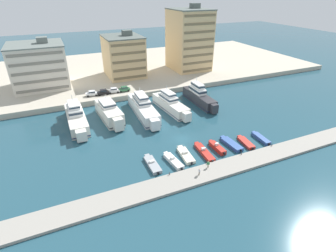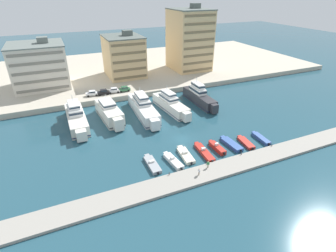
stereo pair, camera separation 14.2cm
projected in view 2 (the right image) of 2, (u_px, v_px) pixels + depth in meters
ground_plane at (182, 139)px, 67.66m from camera, size 400.00×400.00×0.00m
quay_promenade at (118, 70)px, 120.67m from camera, size 180.00×70.00×1.82m
pier_dock at (213, 171)px, 55.44m from camera, size 120.00×5.27×0.57m
yacht_ivory_far_left at (76, 117)px, 73.86m from camera, size 4.84×21.07×7.99m
yacht_ivory_left at (109, 112)px, 76.78m from camera, size 5.78×18.01×7.11m
yacht_white_mid_left at (143, 108)px, 79.63m from camera, size 5.43×23.05×7.91m
yacht_ivory_center_left at (171, 104)px, 82.54m from camera, size 5.77×20.10×7.60m
yacht_charcoal_center at (199, 96)px, 87.54m from camera, size 3.76×19.67×8.38m
motorboat_grey_far_left at (152, 164)px, 57.44m from camera, size 2.09×7.52×1.18m
motorboat_white_left at (173, 161)px, 58.45m from camera, size 2.47×7.32×1.37m
motorboat_cream_mid_left at (185, 155)px, 60.61m from camera, size 2.73×7.60×1.23m
motorboat_red_center_left at (204, 152)px, 61.61m from camera, size 2.26×8.66×1.36m
motorboat_red_center at (217, 147)px, 63.09m from camera, size 1.58×6.35×1.66m
motorboat_blue_center_right at (231, 144)px, 64.77m from camera, size 2.42×7.63×0.88m
motorboat_red_mid_right at (246, 143)px, 65.49m from camera, size 2.52×6.53×0.81m
motorboat_blue_right at (261, 138)px, 67.12m from camera, size 1.97×6.77×0.89m
car_white_far_left at (92, 93)px, 89.15m from camera, size 4.23×2.19×1.80m
car_black_left at (103, 92)px, 90.19m from camera, size 4.15×2.03×1.80m
car_white_mid_left at (114, 90)px, 91.71m from camera, size 4.24×2.21×1.80m
car_green_center_left at (124, 89)px, 92.92m from camera, size 4.11×1.94×1.80m
apartment_block_far_left at (39, 65)px, 94.92m from camera, size 18.76×17.63×17.50m
apartment_block_left at (124, 56)px, 106.59m from camera, size 14.52×17.16×17.96m
apartment_block_mid_left at (189, 40)px, 113.80m from camera, size 15.41×17.66×27.04m
pedestrian_near_edge at (208, 164)px, 55.69m from camera, size 0.57×0.38×1.60m
pedestrian_mid_deck at (199, 171)px, 53.49m from camera, size 0.24×0.62×1.59m
bollard_west at (169, 173)px, 53.82m from camera, size 0.20×0.20×0.61m
bollard_west_mid at (207, 163)px, 57.06m from camera, size 0.20×0.20×0.61m
bollard_east_mid at (241, 153)px, 60.31m from camera, size 0.20×0.20×0.61m
bollard_east at (272, 145)px, 63.55m from camera, size 0.20×0.20×0.61m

